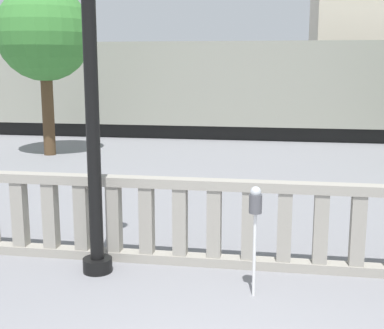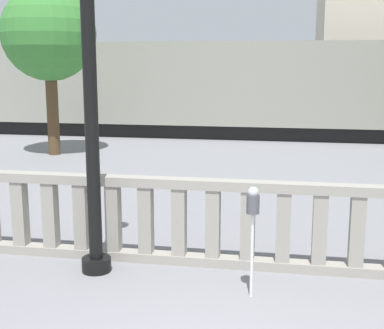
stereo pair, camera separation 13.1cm
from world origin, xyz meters
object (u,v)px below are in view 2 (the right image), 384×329
object	(u,v)px
lamppost	(90,74)
train_far	(232,78)
tree_left	(49,35)
train_near	(192,87)
parking_meter	(253,210)

from	to	relation	value
lamppost	train_far	world-z (taller)	lamppost
train_far	tree_left	bearing A→B (deg)	-101.32
train_near	tree_left	world-z (taller)	tree_left
parking_meter	train_near	world-z (taller)	train_near
lamppost	parking_meter	bearing A→B (deg)	-11.20
lamppost	train_far	size ratio (longest dim) A/B	0.21
parking_meter	train_near	bearing A→B (deg)	103.00
lamppost	parking_meter	xyz separation A→B (m)	(2.25, -0.45, -1.65)
train_far	parking_meter	bearing A→B (deg)	-83.49
train_near	train_far	distance (m)	13.62
parking_meter	tree_left	world-z (taller)	tree_left
train_near	tree_left	distance (m)	6.69
train_near	train_far	size ratio (longest dim) A/B	0.99
tree_left	parking_meter	bearing A→B (deg)	-53.72
lamppost	tree_left	world-z (taller)	tree_left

